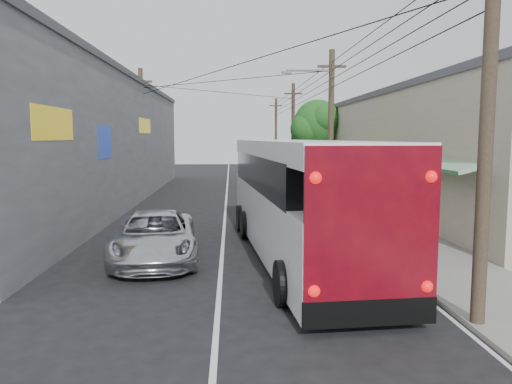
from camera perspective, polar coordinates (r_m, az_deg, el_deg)
ground at (r=11.99m, az=-4.29°, el=-12.17°), size 120.00×120.00×0.00m
sidewalk at (r=32.19m, az=8.24°, el=-0.46°), size 3.00×80.00×0.12m
building_right at (r=35.05m, az=14.93°, el=5.01°), size 7.09×40.00×6.25m
building_left at (r=30.66m, az=-19.66°, el=5.64°), size 7.20×36.00×7.25m
utility_poles at (r=31.83m, az=2.23°, el=6.87°), size 11.80×45.28×8.00m
street_tree at (r=37.97m, az=7.15°, el=7.54°), size 4.40×4.00×6.60m
coach_bus at (r=15.73m, az=4.78°, el=-0.61°), size 3.79×12.98×3.69m
jeepney at (r=15.68m, az=-11.50°, el=-5.03°), size 3.06×5.64×1.50m
parked_suv at (r=25.89m, az=6.70°, el=-0.47°), size 2.64×5.51×1.55m
parked_car_mid at (r=37.74m, az=3.67°, el=1.64°), size 1.96×4.51×1.51m
parked_car_far at (r=39.07m, az=2.45°, el=1.89°), size 2.27×5.13×1.64m
pedestrian_near at (r=27.56m, az=10.81°, el=0.15°), size 0.59×0.40×1.58m
pedestrian_far at (r=25.37m, az=13.85°, el=-0.38°), size 0.94×0.83×1.63m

